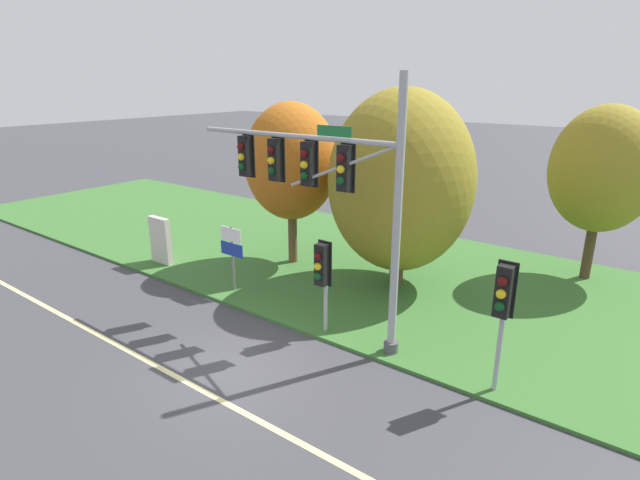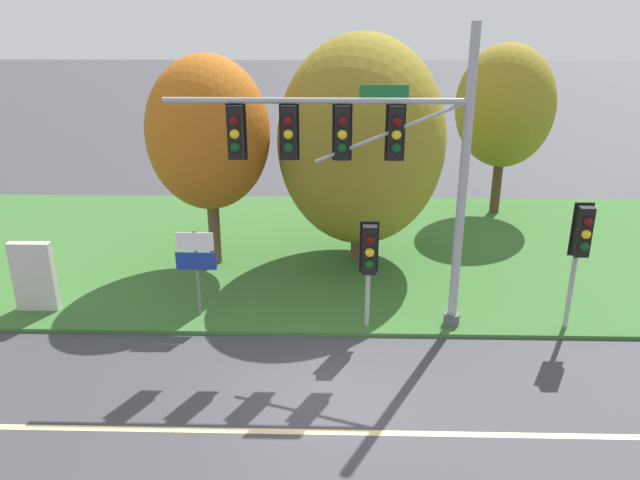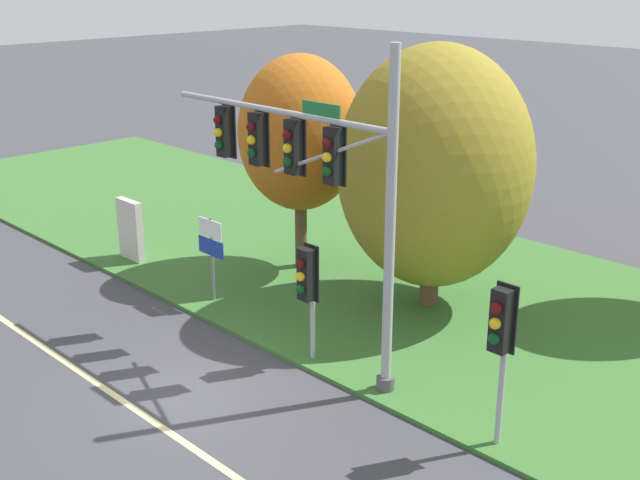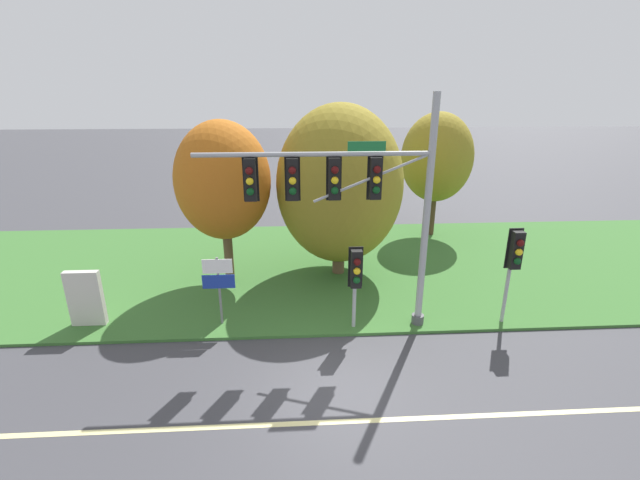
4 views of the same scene
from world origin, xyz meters
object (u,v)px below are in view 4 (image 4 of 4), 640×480
traffic_signal_mast (352,194)px  tree_left_of_mast (340,185)px  pedestrian_signal_further_along (356,273)px  info_kiosk (85,299)px  tree_nearest_road (223,181)px  tree_behind_signpost (437,158)px  route_sign_post (219,280)px  pedestrian_signal_near_kerb (515,256)px

traffic_signal_mast → tree_left_of_mast: traffic_signal_mast is taller
traffic_signal_mast → pedestrian_signal_further_along: traffic_signal_mast is taller
info_kiosk → tree_nearest_road: bearing=38.6°
tree_left_of_mast → tree_behind_signpost: bearing=41.1°
traffic_signal_mast → tree_behind_signpost: bearing=58.8°
route_sign_post → tree_behind_signpost: size_ratio=0.37×
route_sign_post → info_kiosk: bearing=177.4°
tree_left_of_mast → info_kiosk: (-8.67, -3.81, -2.83)m
traffic_signal_mast → tree_nearest_road: bearing=138.6°
tree_nearest_road → tree_behind_signpost: size_ratio=1.00×
pedestrian_signal_near_kerb → route_sign_post: (-9.39, 0.58, -0.84)m
pedestrian_signal_near_kerb → traffic_signal_mast: bearing=177.7°
traffic_signal_mast → info_kiosk: 9.30m
traffic_signal_mast → pedestrian_signal_further_along: 2.48m
tree_nearest_road → tree_behind_signpost: (9.95, 5.24, 0.01)m
pedestrian_signal_further_along → info_kiosk: pedestrian_signal_further_along is taller
pedestrian_signal_near_kerb → info_kiosk: bearing=176.8°
tree_nearest_road → info_kiosk: tree_nearest_road is taller
pedestrian_signal_further_along → tree_nearest_road: tree_nearest_road is taller
traffic_signal_mast → tree_behind_signpost: traffic_signal_mast is taller
route_sign_post → tree_left_of_mast: 6.27m
traffic_signal_mast → tree_behind_signpost: size_ratio=1.15×
tree_behind_signpost → info_kiosk: size_ratio=3.35×
route_sign_post → tree_nearest_road: (-0.21, 3.52, 2.51)m
pedestrian_signal_near_kerb → route_sign_post: size_ratio=1.41×
pedestrian_signal_further_along → traffic_signal_mast: bearing=120.5°
pedestrian_signal_near_kerb → tree_left_of_mast: bearing=138.0°
info_kiosk → tree_behind_signpost: bearing=31.2°
pedestrian_signal_further_along → route_sign_post: bearing=171.9°
traffic_signal_mast → route_sign_post: (-4.21, 0.37, -2.88)m
tree_nearest_road → info_kiosk: 6.18m
pedestrian_signal_further_along → tree_behind_signpost: size_ratio=0.44×
tree_nearest_road → info_kiosk: bearing=-141.4°
route_sign_post → tree_left_of_mast: size_ratio=0.34×
pedestrian_signal_near_kerb → tree_nearest_road: 10.57m
tree_left_of_mast → pedestrian_signal_further_along: bearing=-89.2°
tree_left_of_mast → info_kiosk: 9.88m
tree_left_of_mast → tree_behind_signpost: (5.45, 4.75, 0.32)m
info_kiosk → route_sign_post: bearing=-2.6°
pedestrian_signal_further_along → tree_left_of_mast: size_ratio=0.41×
pedestrian_signal_further_along → info_kiosk: (-8.73, 0.82, -1.05)m
tree_left_of_mast → pedestrian_signal_near_kerb: bearing=-42.0°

